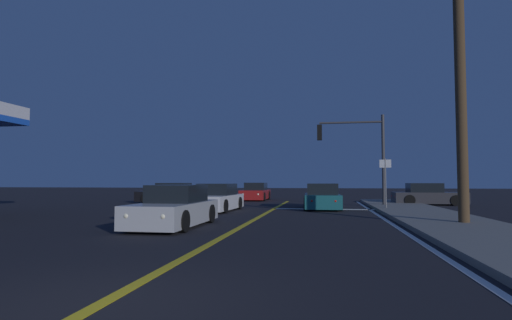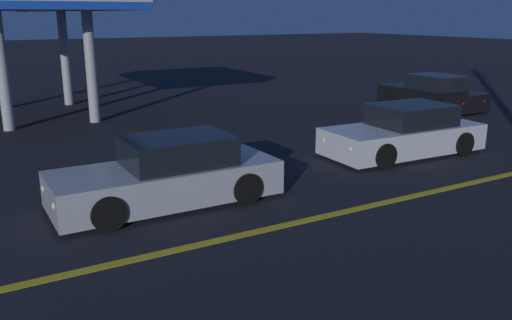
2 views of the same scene
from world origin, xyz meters
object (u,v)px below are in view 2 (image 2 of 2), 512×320
car_following_oncoming_black (432,94)px  car_lead_oncoming_silver (169,175)px  car_far_approaching_white (405,133)px  gas_station_canopy (31,3)px

car_following_oncoming_black → car_lead_oncoming_silver: size_ratio=0.98×
car_lead_oncoming_silver → car_far_approaching_white: (-0.51, 6.87, 0.00)m
car_lead_oncoming_silver → car_far_approaching_white: 6.89m
car_following_oncoming_black → gas_station_canopy: bearing=158.2°
car_far_approaching_white → gas_station_canopy: gas_station_canopy is taller
car_following_oncoming_black → gas_station_canopy: gas_station_canopy is taller
car_lead_oncoming_silver → car_far_approaching_white: same height
car_far_approaching_white → gas_station_canopy: 13.63m
car_following_oncoming_black → car_far_approaching_white: (4.86, -6.35, 0.00)m
car_following_oncoming_black → car_lead_oncoming_silver: 14.27m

